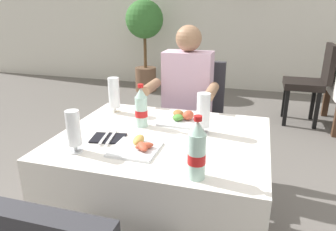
{
  "coord_description": "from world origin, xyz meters",
  "views": [
    {
      "loc": [
        0.44,
        -1.49,
        1.4
      ],
      "look_at": [
        -0.02,
        0.08,
        0.82
      ],
      "focal_mm": 33.48,
      "sensor_mm": 36.0,
      "label": 1
    }
  ],
  "objects_px": {
    "main_dining_table": "(163,164)",
    "background_chair_left": "(312,79)",
    "cola_bottle_secondary": "(197,152)",
    "plate_far_diner": "(181,118)",
    "beer_glass_left": "(74,131)",
    "seated_diner_far": "(186,101)",
    "chair_far_diner_seat": "(194,116)",
    "plate_near_camera": "(138,146)",
    "beer_glass_middle": "(114,95)",
    "napkin_cutlery_set": "(108,138)",
    "beer_glass_right": "(203,113)",
    "potted_plant_corner": "(145,31)",
    "cola_bottle_primary": "(141,108)"
  },
  "relations": [
    {
      "from": "napkin_cutlery_set",
      "to": "main_dining_table",
      "type": "bearing_deg",
      "value": 24.7
    },
    {
      "from": "cola_bottle_secondary",
      "to": "beer_glass_right",
      "type": "bearing_deg",
      "value": 97.17
    },
    {
      "from": "main_dining_table",
      "to": "seated_diner_far",
      "type": "bearing_deg",
      "value": 93.68
    },
    {
      "from": "main_dining_table",
      "to": "background_chair_left",
      "type": "bearing_deg",
      "value": 66.79
    },
    {
      "from": "plate_far_diner",
      "to": "beer_glass_right",
      "type": "bearing_deg",
      "value": -42.56
    },
    {
      "from": "cola_bottle_primary",
      "to": "cola_bottle_secondary",
      "type": "relative_size",
      "value": 0.93
    },
    {
      "from": "plate_near_camera",
      "to": "potted_plant_corner",
      "type": "height_order",
      "value": "potted_plant_corner"
    },
    {
      "from": "main_dining_table",
      "to": "plate_far_diner",
      "type": "xyz_separation_m",
      "value": [
        0.04,
        0.24,
        0.19
      ]
    },
    {
      "from": "beer_glass_middle",
      "to": "napkin_cutlery_set",
      "type": "height_order",
      "value": "beer_glass_middle"
    },
    {
      "from": "chair_far_diner_seat",
      "to": "plate_far_diner",
      "type": "height_order",
      "value": "chair_far_diner_seat"
    },
    {
      "from": "plate_far_diner",
      "to": "cola_bottle_secondary",
      "type": "relative_size",
      "value": 0.85
    },
    {
      "from": "plate_near_camera",
      "to": "seated_diner_far",
      "type": "bearing_deg",
      "value": 88.91
    },
    {
      "from": "cola_bottle_primary",
      "to": "background_chair_left",
      "type": "distance_m",
      "value": 2.72
    },
    {
      "from": "beer_glass_right",
      "to": "cola_bottle_primary",
      "type": "relative_size",
      "value": 0.9
    },
    {
      "from": "beer_glass_right",
      "to": "chair_far_diner_seat",
      "type": "bearing_deg",
      "value": 104.81
    },
    {
      "from": "background_chair_left",
      "to": "seated_diner_far",
      "type": "bearing_deg",
      "value": -122.35
    },
    {
      "from": "cola_bottle_primary",
      "to": "potted_plant_corner",
      "type": "xyz_separation_m",
      "value": [
        -1.2,
        3.31,
        0.15
      ]
    },
    {
      "from": "plate_near_camera",
      "to": "beer_glass_right",
      "type": "bearing_deg",
      "value": 48.5
    },
    {
      "from": "beer_glass_left",
      "to": "plate_near_camera",
      "type": "bearing_deg",
      "value": 20.4
    },
    {
      "from": "main_dining_table",
      "to": "cola_bottle_secondary",
      "type": "height_order",
      "value": "cola_bottle_secondary"
    },
    {
      "from": "beer_glass_middle",
      "to": "cola_bottle_primary",
      "type": "xyz_separation_m",
      "value": [
        0.25,
        -0.18,
        -0.01
      ]
    },
    {
      "from": "cola_bottle_secondary",
      "to": "potted_plant_corner",
      "type": "distance_m",
      "value": 4.11
    },
    {
      "from": "plate_near_camera",
      "to": "beer_glass_left",
      "type": "bearing_deg",
      "value": -159.6
    },
    {
      "from": "plate_near_camera",
      "to": "beer_glass_middle",
      "type": "height_order",
      "value": "beer_glass_middle"
    },
    {
      "from": "plate_far_diner",
      "to": "cola_bottle_secondary",
      "type": "bearing_deg",
      "value": -70.59
    },
    {
      "from": "cola_bottle_primary",
      "to": "beer_glass_middle",
      "type": "bearing_deg",
      "value": 144.98
    },
    {
      "from": "plate_near_camera",
      "to": "beer_glass_left",
      "type": "xyz_separation_m",
      "value": [
        -0.28,
        -0.1,
        0.09
      ]
    },
    {
      "from": "cola_bottle_primary",
      "to": "potted_plant_corner",
      "type": "bearing_deg",
      "value": 110.0
    },
    {
      "from": "plate_near_camera",
      "to": "background_chair_left",
      "type": "xyz_separation_m",
      "value": [
        1.14,
        2.71,
        -0.2
      ]
    },
    {
      "from": "plate_far_diner",
      "to": "potted_plant_corner",
      "type": "relative_size",
      "value": 0.15
    },
    {
      "from": "beer_glass_right",
      "to": "cola_bottle_secondary",
      "type": "xyz_separation_m",
      "value": [
        0.06,
        -0.47,
        -0.0
      ]
    },
    {
      "from": "cola_bottle_secondary",
      "to": "background_chair_left",
      "type": "bearing_deg",
      "value": 74.11
    },
    {
      "from": "chair_far_diner_seat",
      "to": "beer_glass_right",
      "type": "bearing_deg",
      "value": -75.19
    },
    {
      "from": "beer_glass_left",
      "to": "cola_bottle_secondary",
      "type": "height_order",
      "value": "cola_bottle_secondary"
    },
    {
      "from": "plate_far_diner",
      "to": "beer_glass_left",
      "type": "relative_size",
      "value": 1.1
    },
    {
      "from": "cola_bottle_secondary",
      "to": "plate_far_diner",
      "type": "bearing_deg",
      "value": 109.41
    },
    {
      "from": "seated_diner_far",
      "to": "background_chair_left",
      "type": "xyz_separation_m",
      "value": [
        1.12,
        1.77,
        -0.16
      ]
    },
    {
      "from": "beer_glass_middle",
      "to": "beer_glass_right",
      "type": "height_order",
      "value": "beer_glass_middle"
    },
    {
      "from": "main_dining_table",
      "to": "cola_bottle_secondary",
      "type": "bearing_deg",
      "value": -55.32
    },
    {
      "from": "plate_far_diner",
      "to": "cola_bottle_primary",
      "type": "distance_m",
      "value": 0.26
    },
    {
      "from": "seated_diner_far",
      "to": "cola_bottle_secondary",
      "type": "xyz_separation_m",
      "value": [
        0.3,
        -1.11,
        0.14
      ]
    },
    {
      "from": "beer_glass_right",
      "to": "main_dining_table",
      "type": "bearing_deg",
      "value": -153.09
    },
    {
      "from": "chair_far_diner_seat",
      "to": "cola_bottle_secondary",
      "type": "bearing_deg",
      "value": -78.1
    },
    {
      "from": "chair_far_diner_seat",
      "to": "plate_near_camera",
      "type": "relative_size",
      "value": 4.39
    },
    {
      "from": "main_dining_table",
      "to": "beer_glass_middle",
      "type": "relative_size",
      "value": 4.8
    },
    {
      "from": "potted_plant_corner",
      "to": "beer_glass_right",
      "type": "bearing_deg",
      "value": -64.77
    },
    {
      "from": "plate_far_diner",
      "to": "cola_bottle_secondary",
      "type": "height_order",
      "value": "cola_bottle_secondary"
    },
    {
      "from": "plate_near_camera",
      "to": "beer_glass_left",
      "type": "height_order",
      "value": "beer_glass_left"
    },
    {
      "from": "seated_diner_far",
      "to": "beer_glass_right",
      "type": "height_order",
      "value": "seated_diner_far"
    },
    {
      "from": "chair_far_diner_seat",
      "to": "beer_glass_right",
      "type": "xyz_separation_m",
      "value": [
        0.2,
        -0.74,
        0.3
      ]
    }
  ]
}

